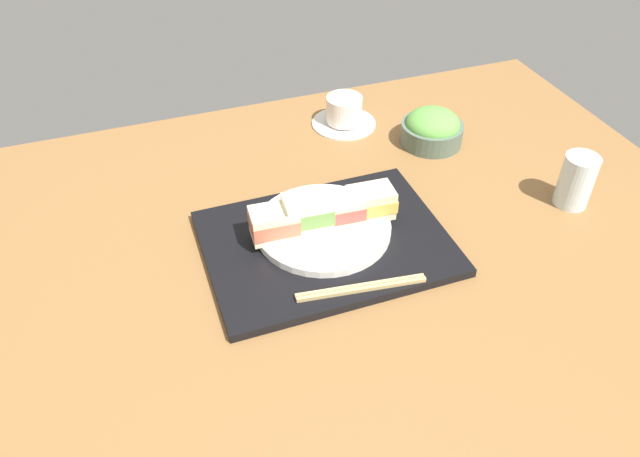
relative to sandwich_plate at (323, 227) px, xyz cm
name	(u,v)px	position (x,y,z in cm)	size (l,w,h in cm)	color
ground_plane	(330,248)	(0.78, -1.42, -3.72)	(140.00, 100.00, 3.00)	brown
serving_tray	(326,243)	(-0.34, -2.31, -1.45)	(39.86, 29.66, 1.54)	black
sandwich_plate	(323,227)	(0.00, 0.00, 0.00)	(22.85, 22.85, 1.36)	white
sandwich_nearmost	(274,223)	(-8.43, 0.16, 3.22)	(7.98, 5.89, 5.08)	beige
sandwich_inner_near	(307,213)	(-2.81, 0.05, 3.83)	(8.33, 5.74, 6.30)	#EFE5C1
sandwich_inner_far	(339,209)	(2.81, -0.05, 3.26)	(8.08, 5.96, 5.16)	beige
sandwich_farmost	(371,202)	(8.43, -0.16, 3.27)	(8.21, 5.86, 5.19)	beige
salad_bowl	(432,129)	(31.22, 20.65, 1.08)	(12.68, 12.68, 7.41)	#4C6051
chopsticks_pair	(361,288)	(0.77, -14.87, -0.33)	(20.28, 3.89, 0.70)	tan
coffee_cup	(344,113)	(16.99, 33.63, 0.53)	(13.83, 13.83, 6.43)	silver
drinking_glass	(576,181)	(45.66, -6.12, 2.73)	(6.09, 6.09, 9.92)	silver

